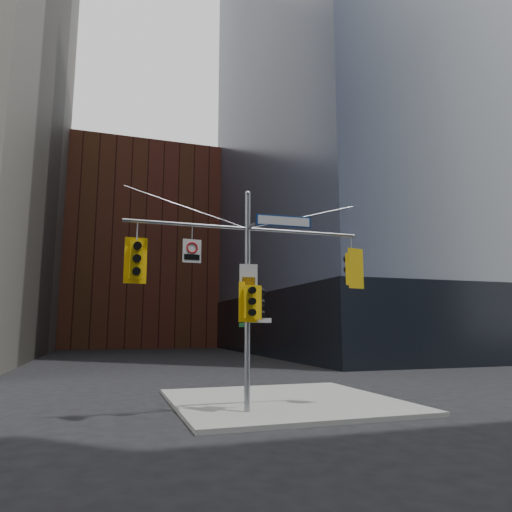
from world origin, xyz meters
TOP-DOWN VIEW (x-y plane):
  - ground at (0.00, 0.00)m, footprint 160.00×160.00m
  - sidewalk_corner at (2.00, 4.00)m, footprint 8.00×8.00m
  - podium_ne at (28.00, 32.00)m, footprint 36.40×36.40m
  - brick_midrise at (0.00, 58.00)m, footprint 26.00×20.00m
  - signal_assembly at (0.00, 1.99)m, footprint 8.00×0.80m
  - traffic_light_west_arm at (-3.54, 2.01)m, footprint 0.68×0.54m
  - traffic_light_east_arm at (3.87, 1.99)m, footprint 0.66×0.61m
  - traffic_light_pole_side at (0.33, 2.01)m, footprint 0.47×0.40m
  - traffic_light_pole_front at (-0.00, 1.73)m, footprint 0.62×0.51m
  - street_sign_blade at (1.29, 2.00)m, footprint 1.97×0.11m
  - regulatory_sign_arm at (-1.84, 1.97)m, footprint 0.60×0.11m
  - regulatory_sign_pole at (0.00, 1.88)m, footprint 0.59×0.11m
  - street_blade_ew at (0.45, 2.00)m, footprint 0.77×0.11m
  - street_blade_ns at (0.00, 2.45)m, footprint 0.11×0.69m

SIDE VIEW (x-z plane):
  - ground at x=0.00m, z-range 0.00..0.00m
  - sidewalk_corner at x=2.00m, z-range 0.00..0.15m
  - street_blade_ns at x=0.00m, z-range 2.77..2.91m
  - street_blade_ew at x=0.45m, z-range 2.90..3.06m
  - podium_ne at x=28.00m, z-range 0.00..6.00m
  - traffic_light_pole_side at x=0.33m, z-range 3.00..4.11m
  - traffic_light_pole_front at x=0.00m, z-range 2.92..4.22m
  - regulatory_sign_pole at x=0.00m, z-range 4.00..4.77m
  - signal_assembly at x=0.00m, z-range 0.77..8.07m
  - traffic_light_east_arm at x=3.87m, z-range 4.10..5.50m
  - traffic_light_west_arm at x=-3.54m, z-range 4.08..5.52m
  - regulatory_sign_arm at x=-1.84m, z-range 4.80..5.55m
  - street_sign_blade at x=1.29m, z-range 6.16..6.54m
  - brick_midrise at x=0.00m, z-range 0.00..28.00m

